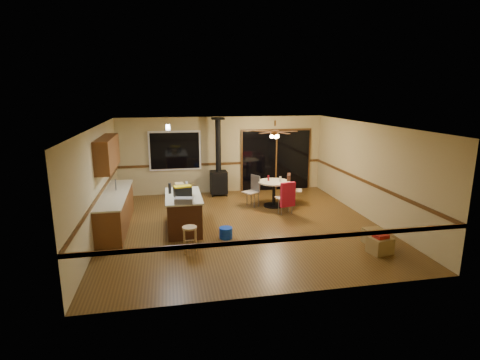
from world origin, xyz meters
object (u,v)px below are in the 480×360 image
object	(u,v)px
box_under_window	(185,191)
dining_table	(274,189)
blue_bucket	(226,233)
kitchen_island	(184,212)
toolbox_black	(183,192)
toolbox_grey	(184,201)
chair_near	(287,194)
bar_stool	(190,240)
wood_stove	(219,174)
box_corner_a	(380,245)
chair_left	(253,187)
chair_right	(289,185)
box_corner_b	(373,236)

from	to	relation	value
box_under_window	dining_table	bearing A→B (deg)	-31.74
blue_bucket	kitchen_island	bearing A→B (deg)	140.18
toolbox_black	dining_table	distance (m)	3.26
kitchen_island	toolbox_grey	xyz separation A→B (m)	(-0.01, -0.72, 0.51)
chair_near	bar_stool	bearing A→B (deg)	-144.30
wood_stove	box_corner_a	world-z (taller)	wood_stove
chair_left	chair_right	xyz separation A→B (m)	(1.14, -0.04, 0.01)
toolbox_grey	kitchen_island	bearing A→B (deg)	89.16
toolbox_grey	bar_stool	xyz separation A→B (m)	(0.07, -0.71, -0.68)
toolbox_grey	box_under_window	xyz separation A→B (m)	(0.19, 3.82, -0.76)
blue_bucket	chair_right	xyz separation A→B (m)	(2.36, 2.40, 0.47)
toolbox_grey	chair_left	distance (m)	3.24
chair_near	chair_right	world-z (taller)	same
bar_stool	toolbox_black	bearing A→B (deg)	93.32
bar_stool	box_under_window	distance (m)	4.54
wood_stove	chair_right	xyz separation A→B (m)	(2.01, -1.44, -0.13)
kitchen_island	blue_bucket	distance (m)	1.27
bar_stool	chair_left	xyz separation A→B (m)	(2.11, 3.08, 0.30)
dining_table	box_corner_a	distance (m)	3.99
dining_table	chair_near	world-z (taller)	chair_near
kitchen_island	bar_stool	xyz separation A→B (m)	(0.06, -1.43, -0.16)
wood_stove	toolbox_grey	world-z (taller)	wood_stove
blue_bucket	dining_table	xyz separation A→B (m)	(1.83, 2.28, 0.40)
toolbox_black	box_corner_a	world-z (taller)	toolbox_black
kitchen_island	chair_left	distance (m)	2.73
toolbox_grey	blue_bucket	distance (m)	1.27
dining_table	box_corner_a	xyz separation A→B (m)	(1.31, -3.75, -0.36)
kitchen_island	box_under_window	size ratio (longest dim) A/B	3.34
kitchen_island	box_corner_a	bearing A→B (deg)	-28.88
toolbox_black	chair_near	world-z (taller)	toolbox_black
dining_table	chair_left	bearing A→B (deg)	166.15
toolbox_grey	dining_table	xyz separation A→B (m)	(2.79, 2.22, -0.43)
box_under_window	box_corner_b	bearing A→B (deg)	-50.01
bar_stool	chair_right	bearing A→B (deg)	43.18
toolbox_grey	chair_right	xyz separation A→B (m)	(3.32, 2.33, -0.37)
toolbox_grey	chair_left	bearing A→B (deg)	47.33
wood_stove	box_corner_a	xyz separation A→B (m)	(2.79, -5.30, -0.55)
bar_stool	box_corner_b	bearing A→B (deg)	-4.07
box_corner_a	bar_stool	bearing A→B (deg)	168.50
box_corner_a	wood_stove	bearing A→B (deg)	117.71
dining_table	box_under_window	distance (m)	3.07
chair_near	box_under_window	size ratio (longest dim) A/B	1.39
box_corner_a	box_corner_b	world-z (taller)	box_corner_a
bar_stool	chair_near	bearing A→B (deg)	35.70
chair_left	box_corner_b	world-z (taller)	chair_left
chair_right	box_under_window	bearing A→B (deg)	154.46
kitchen_island	toolbox_black	xyz separation A→B (m)	(-0.01, -0.12, 0.56)
wood_stove	box_corner_a	distance (m)	6.02
chair_left	chair_right	bearing A→B (deg)	-1.86
kitchen_island	bar_stool	world-z (taller)	kitchen_island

